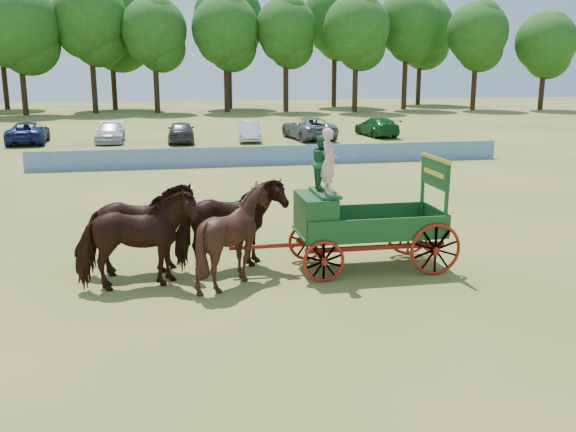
{
  "coord_description": "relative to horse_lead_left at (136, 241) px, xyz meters",
  "views": [
    {
      "loc": [
        -6.88,
        -16.33,
        5.43
      ],
      "look_at": [
        -3.6,
        0.65,
        1.3
      ],
      "focal_mm": 40.0,
      "sensor_mm": 36.0,
      "label": 1
    }
  ],
  "objects": [
    {
      "name": "horse_wheel_right",
      "position": [
        2.4,
        1.1,
        0.0
      ],
      "size": [
        3.14,
        1.94,
        2.46
      ],
      "primitive_type": "imported",
      "rotation": [
        0.0,
        0.0,
        1.8
      ],
      "color": "black",
      "rests_on": "ground"
    },
    {
      "name": "farm_dray",
      "position": [
        5.36,
        0.56,
        0.39
      ],
      "size": [
        6.0,
        2.0,
        3.84
      ],
      "color": "maroon",
      "rests_on": "ground"
    },
    {
      "name": "horse_lead_left",
      "position": [
        0.0,
        0.0,
        0.0
      ],
      "size": [
        3.08,
        1.74,
        2.46
      ],
      "primitive_type": "imported",
      "rotation": [
        0.0,
        0.0,
        1.72
      ],
      "color": "black",
      "rests_on": "ground"
    },
    {
      "name": "sponsor_banner",
      "position": [
        6.65,
        18.9,
        -0.71
      ],
      "size": [
        26.0,
        0.08,
        1.05
      ],
      "primitive_type": "cube",
      "color": "#1B4194",
      "rests_on": "ground"
    },
    {
      "name": "horse_lead_right",
      "position": [
        0.0,
        1.1,
        0.0
      ],
      "size": [
        3.01,
        1.54,
        2.46
      ],
      "primitive_type": "imported",
      "rotation": [
        0.0,
        0.0,
        1.65
      ],
      "color": "black",
      "rests_on": "ground"
    },
    {
      "name": "ground",
      "position": [
        7.65,
        0.9,
        -1.23
      ],
      "size": [
        160.0,
        160.0,
        0.0
      ],
      "primitive_type": "plane",
      "color": "#9E8E47",
      "rests_on": "ground"
    },
    {
      "name": "parked_cars",
      "position": [
        0.44,
        30.77,
        -0.48
      ],
      "size": [
        37.23,
        7.07,
        1.61
      ],
      "color": "silver",
      "rests_on": "ground"
    },
    {
      "name": "horse_wheel_left",
      "position": [
        2.4,
        0.0,
        0.0
      ],
      "size": [
        2.36,
        2.12,
        2.47
      ],
      "primitive_type": "imported",
      "rotation": [
        0.0,
        0.0,
        1.63
      ],
      "color": "black",
      "rests_on": "ground"
    },
    {
      "name": "treeline",
      "position": [
        -0.19,
        61.45,
        8.57
      ],
      "size": [
        88.98,
        22.87,
        15.2
      ],
      "color": "#382314",
      "rests_on": "ground"
    }
  ]
}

